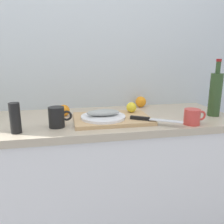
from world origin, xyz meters
TOP-DOWN VIEW (x-y plane):
  - back_wall at (0.00, 0.33)m, footprint 3.20×0.05m
  - kitchen_counter at (0.00, 0.00)m, footprint 2.00×0.60m
  - cutting_board at (0.24, -0.07)m, footprint 0.44×0.31m
  - white_plate at (0.18, -0.08)m, footprint 0.26×0.26m
  - fish_fillet at (0.18, -0.08)m, footprint 0.19×0.08m
  - chef_knife at (0.42, -0.18)m, footprint 0.26×0.17m
  - lemon_0 at (0.38, 0.02)m, footprint 0.06×0.06m
  - wine_bottle at (0.89, -0.08)m, footprint 0.07×0.07m
  - coffee_mug_1 at (-0.08, -0.14)m, footprint 0.12×0.08m
  - coffee_mug_2 at (0.66, -0.23)m, footprint 0.13×0.09m
  - orange_0 at (-0.04, 0.09)m, footprint 0.07×0.07m
  - orange_1 at (0.51, 0.24)m, footprint 0.08×0.08m
  - pepper_mill at (-0.27, -0.20)m, footprint 0.05×0.05m

SIDE VIEW (x-z plane):
  - kitchen_counter at x=0.00m, z-range 0.00..0.90m
  - cutting_board at x=0.24m, z-range 0.90..0.92m
  - white_plate at x=0.18m, z-range 0.92..0.93m
  - chef_knife at x=0.42m, z-range 0.92..0.94m
  - orange_0 at x=-0.04m, z-range 0.90..0.97m
  - orange_1 at x=0.51m, z-range 0.90..0.98m
  - coffee_mug_2 at x=0.66m, z-range 0.90..0.99m
  - lemon_0 at x=0.38m, z-range 0.92..0.98m
  - fish_fillet at x=0.18m, z-range 0.94..0.97m
  - coffee_mug_1 at x=-0.08m, z-range 0.90..1.01m
  - pepper_mill at x=-0.27m, z-range 0.90..1.05m
  - wine_bottle at x=0.89m, z-range 0.87..1.22m
  - back_wall at x=0.00m, z-range 0.00..2.50m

